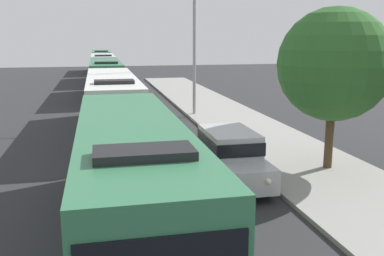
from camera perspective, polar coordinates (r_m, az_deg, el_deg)
The scene contains 8 objects.
bus_lead at distance 11.10m, azimuth -7.93°, elevation -6.13°, with size 2.58×10.87×3.21m.
bus_second_in_line at distance 23.50m, azimuth -10.41°, elevation 3.38°, with size 2.58×12.25×3.21m.
bus_middle at distance 37.60m, azimuth -11.23°, elevation 6.50°, with size 2.58×11.31×3.21m.
bus_fourth_in_line at distance 50.58m, azimuth -11.59°, elevation 7.83°, with size 2.58×11.73×3.21m.
bus_rear at distance 64.13m, azimuth -11.80°, elevation 8.65°, with size 2.58×11.56×3.21m.
white_suv at distance 15.34m, azimuth 4.96°, elevation -3.52°, with size 1.86×4.65×1.90m.
streetlamp_mid at distance 28.05m, azimuth 0.31°, elevation 12.34°, with size 5.95×0.28×8.43m.
roadside_tree at distance 16.99m, azimuth 18.14°, elevation 7.91°, with size 4.20×4.20×6.05m.
Camera 1 is at (-2.04, 2.66, 5.12)m, focal length 40.67 mm.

